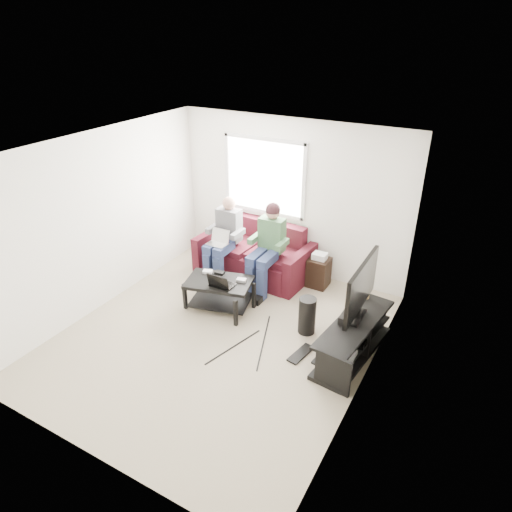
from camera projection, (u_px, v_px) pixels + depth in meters
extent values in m
plane|color=tan|center=(219.00, 336.00, 6.33)|extent=(4.50, 4.50, 0.00)
plane|color=white|center=(210.00, 150.00, 5.13)|extent=(4.50, 4.50, 0.00)
plane|color=white|center=(291.00, 198.00, 7.47)|extent=(4.50, 0.00, 4.50)
plane|color=white|center=(72.00, 355.00, 3.98)|extent=(4.50, 0.00, 4.50)
plane|color=white|center=(100.00, 222.00, 6.59)|extent=(0.00, 4.50, 4.50)
plane|color=white|center=(371.00, 295.00, 4.86)|extent=(0.00, 4.50, 4.50)
cube|color=white|center=(264.00, 176.00, 7.54)|extent=(1.40, 0.01, 1.20)
cube|color=silver|center=(264.00, 177.00, 7.53)|extent=(1.48, 0.04, 1.28)
cube|color=#45111B|center=(254.00, 262.00, 7.79)|extent=(1.63, 0.95, 0.44)
cube|color=#45111B|center=(264.00, 231.00, 7.87)|extent=(1.58, 0.32, 0.45)
cube|color=#45111B|center=(212.00, 247.00, 8.11)|extent=(0.22, 0.94, 0.62)
cube|color=#45111B|center=(300.00, 270.00, 7.37)|extent=(0.22, 0.94, 0.62)
cube|color=#45111B|center=(234.00, 244.00, 7.81)|extent=(0.78, 0.77, 0.10)
cube|color=#45111B|center=(274.00, 254.00, 7.48)|extent=(0.78, 0.77, 0.10)
cube|color=navy|center=(214.00, 246.00, 7.47)|extent=(0.16, 0.45, 0.14)
cube|color=navy|center=(224.00, 249.00, 7.39)|extent=(0.16, 0.45, 0.14)
cube|color=navy|center=(208.00, 269.00, 7.49)|extent=(0.13, 0.13, 0.54)
cube|color=navy|center=(219.00, 272.00, 7.40)|extent=(0.13, 0.13, 0.54)
cube|color=slate|center=(229.00, 225.00, 7.55)|extent=(0.40, 0.22, 0.55)
sphere|color=tan|center=(229.00, 203.00, 7.40)|extent=(0.22, 0.22, 0.22)
cube|color=navy|center=(256.00, 257.00, 7.13)|extent=(0.16, 0.45, 0.14)
cube|color=navy|center=(268.00, 260.00, 7.04)|extent=(0.16, 0.45, 0.14)
cube|color=navy|center=(251.00, 281.00, 7.14)|extent=(0.13, 0.13, 0.54)
cube|color=navy|center=(262.00, 284.00, 7.05)|extent=(0.13, 0.13, 0.54)
cube|color=#555757|center=(272.00, 234.00, 7.21)|extent=(0.40, 0.22, 0.55)
sphere|color=tan|center=(273.00, 212.00, 7.05)|extent=(0.22, 0.22, 0.22)
sphere|color=#32191D|center=(273.00, 210.00, 7.03)|extent=(0.23, 0.23, 0.23)
cube|color=black|center=(219.00, 282.00, 6.74)|extent=(1.07, 0.81, 0.05)
cube|color=black|center=(220.00, 302.00, 6.90)|extent=(0.97, 0.71, 0.02)
cube|color=black|center=(185.00, 296.00, 6.84)|extent=(0.05, 0.05, 0.43)
cube|color=black|center=(236.00, 313.00, 6.46)|extent=(0.05, 0.05, 0.43)
cube|color=black|center=(205.00, 281.00, 7.25)|extent=(0.05, 0.05, 0.43)
cube|color=black|center=(254.00, 295.00, 6.86)|extent=(0.05, 0.05, 0.43)
cube|color=silver|center=(208.00, 272.00, 6.94)|extent=(0.16, 0.13, 0.04)
cube|color=black|center=(220.00, 273.00, 6.91)|extent=(0.15, 0.11, 0.04)
cube|color=gray|center=(241.00, 280.00, 6.71)|extent=(0.16, 0.12, 0.04)
cube|color=black|center=(355.00, 324.00, 5.77)|extent=(0.63, 1.56, 0.04)
cube|color=black|center=(353.00, 339.00, 5.87)|extent=(0.58, 1.49, 0.03)
cube|color=black|center=(351.00, 352.00, 5.98)|extent=(0.63, 1.56, 0.06)
cube|color=black|center=(333.00, 373.00, 5.30)|extent=(0.46, 0.09, 0.51)
cube|color=black|center=(370.00, 310.00, 6.45)|extent=(0.46, 0.09, 0.51)
cube|color=black|center=(358.00, 317.00, 5.83)|extent=(0.12, 0.40, 0.04)
cube|color=black|center=(358.00, 312.00, 5.79)|extent=(0.06, 0.06, 0.12)
cube|color=black|center=(362.00, 286.00, 5.61)|extent=(0.05, 1.10, 0.65)
cube|color=#DA3368|center=(359.00, 285.00, 5.63)|extent=(0.01, 1.01, 0.58)
cube|color=black|center=(349.00, 313.00, 5.86)|extent=(0.12, 0.50, 0.10)
cylinder|color=#AA8049|center=(367.00, 294.00, 6.24)|extent=(0.08, 0.08, 0.12)
cube|color=silver|center=(343.00, 353.00, 5.54)|extent=(0.30, 0.22, 0.06)
cube|color=gray|center=(361.00, 323.00, 6.08)|extent=(0.34, 0.26, 0.08)
cube|color=black|center=(352.00, 337.00, 5.81)|extent=(0.38, 0.30, 0.07)
cylinder|color=black|center=(307.00, 316.00, 6.30)|extent=(0.24, 0.24, 0.54)
cube|color=black|center=(301.00, 354.00, 5.98)|extent=(0.22, 0.46, 0.02)
cube|color=black|center=(319.00, 272.00, 7.43)|extent=(0.33, 0.33, 0.49)
cube|color=silver|center=(320.00, 256.00, 7.29)|extent=(0.22, 0.18, 0.10)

